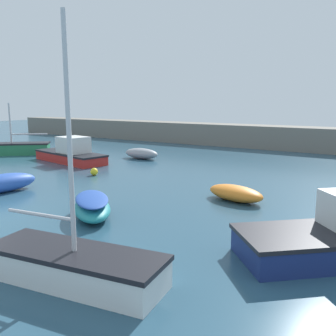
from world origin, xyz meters
TOP-DOWN VIEW (x-y plane):
  - harbor_breakwater at (0.00, 27.08)m, footprint 61.25×2.85m
  - rowboat_with_red_cover at (3.42, 3.06)m, footprint 3.23×3.11m
  - rowboat_white_midwater at (-3.67, 15.56)m, footprint 2.89×1.17m
  - rowboat_blue_near at (7.06, 8.19)m, footprint 2.96×1.90m
  - motorboat_with_cabin at (-6.89, 11.54)m, footprint 6.65×3.18m
  - sailboat_short_mast at (-13.81, 11.56)m, footprint 5.45×5.19m
  - open_tender_yellow at (-2.96, 3.56)m, footprint 1.65×3.43m
  - sailboat_tall_mast at (6.78, -0.96)m, footprint 4.75×2.20m
  - mooring_buoy_yellow at (-2.16, 8.93)m, footprint 0.44×0.44m

SIDE VIEW (x-z plane):
  - mooring_buoy_yellow at x=-2.16m, z-range 0.00..0.44m
  - rowboat_blue_near at x=7.06m, z-range 0.00..0.67m
  - rowboat_white_midwater at x=-3.67m, z-range 0.00..0.79m
  - rowboat_with_red_cover at x=3.42m, z-range 0.00..0.82m
  - open_tender_yellow at x=-2.96m, z-range 0.00..0.89m
  - sailboat_tall_mast at x=6.78m, z-range -2.70..3.61m
  - sailboat_short_mast at x=-13.81m, z-range -1.58..2.58m
  - motorboat_with_cabin at x=-6.89m, z-range -0.29..1.55m
  - harbor_breakwater at x=0.00m, z-range 0.00..2.06m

